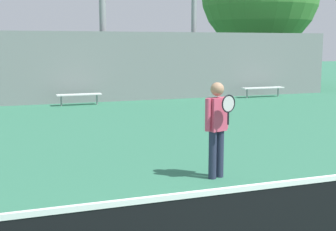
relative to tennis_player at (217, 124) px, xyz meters
name	(u,v)px	position (x,y,z in m)	size (l,w,h in m)	color
tennis_player	(217,124)	(0.00, 0.00, 0.00)	(0.51, 0.47, 1.72)	#282D47
bench_courtside_far	(79,95)	(-0.65, 10.91, -0.58)	(1.74, 0.40, 0.44)	white
bench_adjacent_court	(263,88)	(7.59, 10.91, -0.57)	(2.01, 0.40, 0.44)	white
back_fence	(67,68)	(-0.96, 11.68, 0.46)	(24.56, 0.06, 2.88)	gray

